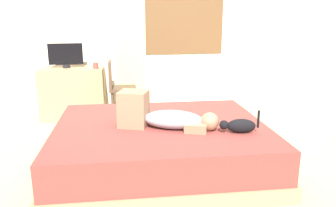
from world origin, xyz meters
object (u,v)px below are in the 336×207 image
(person_lying, at_px, (163,116))
(tv_monitor, at_px, (66,55))
(bed, at_px, (161,145))
(cat, at_px, (239,126))
(cup, at_px, (96,66))
(desk, at_px, (74,93))
(chair_by_desk, at_px, (118,85))

(person_lying, relative_size, tv_monitor, 1.94)
(person_lying, height_order, tv_monitor, tv_monitor)
(bed, relative_size, cat, 5.82)
(person_lying, bearing_deg, cup, 112.24)
(cup, bearing_deg, bed, -66.77)
(bed, xyz_separation_m, cat, (0.67, -0.35, 0.29))
(person_lying, distance_m, desk, 2.27)
(desk, bearing_deg, cat, -51.30)
(bed, bearing_deg, desk, 120.45)
(cat, distance_m, desk, 2.83)
(bed, relative_size, chair_by_desk, 2.42)
(desk, relative_size, tv_monitor, 1.87)
(cat, relative_size, desk, 0.40)
(desk, xyz_separation_m, chair_by_desk, (0.65, -0.23, 0.14))
(person_lying, bearing_deg, cat, -19.39)
(tv_monitor, xyz_separation_m, chair_by_desk, (0.73, -0.23, -0.41))
(cat, distance_m, cup, 2.52)
(desk, height_order, tv_monitor, tv_monitor)
(bed, bearing_deg, cup, 113.23)
(bed, distance_m, desk, 2.16)
(tv_monitor, bearing_deg, desk, 0.00)
(bed, bearing_deg, tv_monitor, 122.07)
(desk, distance_m, cup, 0.56)
(chair_by_desk, bearing_deg, person_lying, -75.47)
(person_lying, xyz_separation_m, tv_monitor, (-1.18, 1.97, 0.36))
(chair_by_desk, bearing_deg, bed, -74.89)
(person_lying, height_order, cat, person_lying)
(cup, bearing_deg, chair_by_desk, -16.95)
(person_lying, bearing_deg, tv_monitor, 120.82)
(cat, xyz_separation_m, desk, (-1.77, 2.21, -0.14))
(chair_by_desk, bearing_deg, cup, 163.05)
(bed, relative_size, cup, 23.47)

